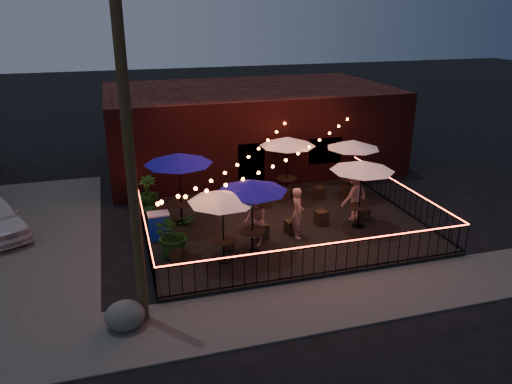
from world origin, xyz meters
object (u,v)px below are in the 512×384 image
(cooler, at_px, (159,226))
(boulder, at_px, (125,316))
(utility_pole, at_px, (131,176))
(cafe_table_2, at_px, (252,187))
(cafe_table_3, at_px, (288,142))
(cafe_table_4, at_px, (362,167))
(cafe_table_0, at_px, (222,197))
(cafe_table_1, at_px, (178,159))
(cafe_table_5, at_px, (353,145))

(cooler, distance_m, boulder, 5.00)
(utility_pole, relative_size, cafe_table_2, 3.05)
(cafe_table_2, relative_size, cooler, 2.73)
(cafe_table_3, distance_m, cafe_table_4, 4.01)
(utility_pole, distance_m, cafe_table_3, 9.93)
(cafe_table_0, xyz_separation_m, cafe_table_1, (-0.84, 3.31, 0.32))
(cafe_table_1, distance_m, cooler, 2.46)
(cafe_table_1, distance_m, cafe_table_3, 5.03)
(cafe_table_2, relative_size, cafe_table_4, 0.87)
(cafe_table_3, bearing_deg, boulder, -133.21)
(cafe_table_2, bearing_deg, cafe_table_0, -161.15)
(cooler, bearing_deg, cafe_table_0, -52.91)
(utility_pole, bearing_deg, cafe_table_0, 40.73)
(cafe_table_1, bearing_deg, boulder, -111.66)
(cafe_table_1, bearing_deg, utility_pole, -108.12)
(utility_pole, height_order, boulder, utility_pole)
(cafe_table_2, bearing_deg, utility_pole, -144.41)
(cooler, bearing_deg, utility_pole, -102.44)
(cafe_table_5, bearing_deg, cafe_table_2, -144.64)
(boulder, bearing_deg, cafe_table_3, 46.79)
(cafe_table_4, distance_m, cafe_table_5, 3.22)
(cafe_table_2, bearing_deg, cafe_table_3, 58.30)
(cafe_table_5, distance_m, cooler, 8.71)
(cooler, bearing_deg, cafe_table_1, 47.12)
(cafe_table_0, distance_m, cafe_table_5, 7.78)
(cafe_table_3, relative_size, cooler, 3.15)
(cafe_table_3, relative_size, boulder, 3.16)
(cafe_table_0, relative_size, cafe_table_1, 0.99)
(cafe_table_0, xyz_separation_m, cafe_table_2, (1.04, 0.36, 0.11))
(cafe_table_1, height_order, cafe_table_5, cafe_table_1)
(cafe_table_3, height_order, boulder, cafe_table_3)
(cafe_table_3, bearing_deg, cooler, -154.35)
(cafe_table_1, xyz_separation_m, cafe_table_2, (1.89, -2.95, -0.21))
(cafe_table_4, bearing_deg, boulder, -156.08)
(cafe_table_1, xyz_separation_m, cafe_table_3, (4.74, 1.67, -0.14))
(cafe_table_4, height_order, boulder, cafe_table_4)
(cafe_table_0, bearing_deg, cafe_table_1, 104.32)
(cooler, relative_size, boulder, 1.00)
(cooler, bearing_deg, cafe_table_2, -35.14)
(cafe_table_3, bearing_deg, cafe_table_0, -128.06)
(boulder, bearing_deg, cafe_table_2, 34.54)
(cafe_table_2, height_order, cafe_table_5, cafe_table_2)
(utility_pole, xyz_separation_m, cafe_table_4, (8.03, 3.55, -1.55))
(cafe_table_1, height_order, boulder, cafe_table_1)
(utility_pole, bearing_deg, cafe_table_2, 35.59)
(cafe_table_3, xyz_separation_m, cafe_table_5, (2.62, -0.74, -0.13))
(cafe_table_0, xyz_separation_m, boulder, (-3.17, -2.54, -1.95))
(cafe_table_2, height_order, cooler, cafe_table_2)
(cafe_table_0, xyz_separation_m, cafe_table_4, (5.35, 1.24, 0.13))
(cafe_table_5, bearing_deg, cafe_table_1, -172.78)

